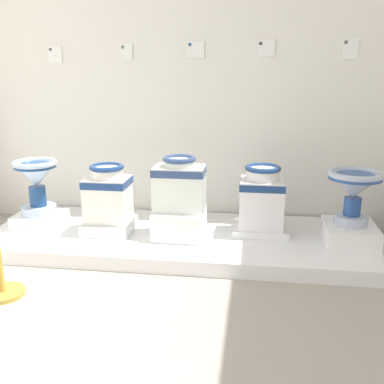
# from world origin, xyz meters

# --- Properties ---
(ground_plane) EXTENTS (5.61, 5.26, 0.02)m
(ground_plane) POSITION_xyz_m (1.80, 0.63, -0.01)
(ground_plane) COLOR #A3998C
(wall_back) EXTENTS (3.81, 0.06, 3.11)m
(wall_back) POSITION_xyz_m (1.80, 2.49, 1.55)
(wall_back) COLOR white
(wall_back) RESTS_ON ground_plane
(display_platform) EXTENTS (2.85, 1.03, 0.10)m
(display_platform) POSITION_xyz_m (1.80, 1.92, 0.05)
(display_platform) COLOR white
(display_platform) RESTS_ON ground_plane
(plinth_block_leftmost) EXTENTS (0.35, 0.31, 0.09)m
(plinth_block_leftmost) POSITION_xyz_m (0.68, 1.95, 0.15)
(plinth_block_leftmost) COLOR white
(plinth_block_leftmost) RESTS_ON display_platform
(antique_toilet_leftmost) EXTENTS (0.33, 0.33, 0.42)m
(antique_toilet_leftmost) POSITION_xyz_m (0.68, 1.95, 0.47)
(antique_toilet_leftmost) COLOR #ACC1DF
(antique_toilet_leftmost) RESTS_ON plinth_block_leftmost
(plinth_block_central_ornate) EXTENTS (0.35, 0.34, 0.09)m
(plinth_block_central_ornate) POSITION_xyz_m (1.26, 1.88, 0.14)
(plinth_block_central_ornate) COLOR white
(plinth_block_central_ornate) RESTS_ON display_platform
(antique_toilet_central_ornate) EXTENTS (0.31, 0.28, 0.42)m
(antique_toilet_central_ornate) POSITION_xyz_m (1.26, 1.88, 0.40)
(antique_toilet_central_ornate) COLOR white
(antique_toilet_central_ornate) RESTS_ON plinth_block_central_ornate
(plinth_block_squat_floral) EXTENTS (0.35, 0.39, 0.19)m
(plinth_block_squat_floral) POSITION_xyz_m (1.78, 1.88, 0.20)
(plinth_block_squat_floral) COLOR white
(plinth_block_squat_floral) RESTS_ON display_platform
(antique_toilet_squat_floral) EXTENTS (0.36, 0.25, 0.38)m
(antique_toilet_squat_floral) POSITION_xyz_m (1.78, 1.88, 0.49)
(antique_toilet_squat_floral) COLOR white
(antique_toilet_squat_floral) RESTS_ON plinth_block_squat_floral
(plinth_block_slender_white) EXTENTS (0.40, 0.31, 0.05)m
(plinth_block_slender_white) POSITION_xyz_m (2.36, 2.00, 0.13)
(plinth_block_slender_white) COLOR white
(plinth_block_slender_white) RESTS_ON display_platform
(antique_toilet_slender_white) EXTENTS (0.32, 0.30, 0.45)m
(antique_toilet_slender_white) POSITION_xyz_m (2.36, 2.00, 0.38)
(antique_toilet_slender_white) COLOR white
(antique_toilet_slender_white) RESTS_ON plinth_block_slender_white
(plinth_block_tall_cobalt) EXTENTS (0.34, 0.39, 0.14)m
(plinth_block_tall_cobalt) POSITION_xyz_m (2.97, 1.85, 0.17)
(plinth_block_tall_cobalt) COLOR white
(plinth_block_tall_cobalt) RESTS_ON display_platform
(antique_toilet_tall_cobalt) EXTENTS (0.37, 0.37, 0.37)m
(antique_toilet_tall_cobalt) POSITION_xyz_m (2.97, 1.85, 0.51)
(antique_toilet_tall_cobalt) COLOR #ADB9D0
(antique_toilet_tall_cobalt) RESTS_ON plinth_block_tall_cobalt
(info_placard_first) EXTENTS (0.11, 0.01, 0.13)m
(info_placard_first) POSITION_xyz_m (0.67, 2.46, 1.38)
(info_placard_first) COLOR white
(info_placard_second) EXTENTS (0.09, 0.01, 0.12)m
(info_placard_second) POSITION_xyz_m (1.27, 2.46, 1.40)
(info_placard_second) COLOR white
(info_placard_third) EXTENTS (0.14, 0.01, 0.13)m
(info_placard_third) POSITION_xyz_m (1.82, 2.46, 1.41)
(info_placard_third) COLOR white
(info_placard_fourth) EXTENTS (0.13, 0.01, 0.12)m
(info_placard_fourth) POSITION_xyz_m (2.36, 2.46, 1.42)
(info_placard_fourth) COLOR white
(info_placard_fifth) EXTENTS (0.11, 0.01, 0.15)m
(info_placard_fifth) POSITION_xyz_m (2.98, 2.46, 1.41)
(info_placard_fifth) COLOR white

